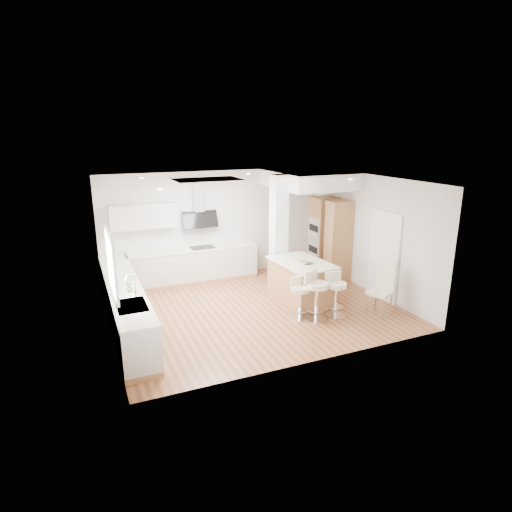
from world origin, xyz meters
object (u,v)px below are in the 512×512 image
bar_stool_a (300,296)px  bar_stool_b (316,293)px  bar_stool_c (336,292)px  peninsula (301,281)px  dining_chair (383,285)px

bar_stool_a → bar_stool_b: size_ratio=0.86×
bar_stool_a → bar_stool_c: bar_stool_c is taller
peninsula → bar_stool_b: (-0.23, -1.02, 0.10)m
peninsula → bar_stool_c: size_ratio=1.71×
bar_stool_c → peninsula: bearing=104.6°
bar_stool_b → bar_stool_c: bar_stool_b is taller
bar_stool_c → dining_chair: dining_chair is taller
peninsula → bar_stool_c: bearing=-80.4°
bar_stool_c → bar_stool_b: bearing=-179.3°
bar_stool_a → bar_stool_b: (0.26, -0.19, 0.08)m
bar_stool_a → dining_chair: size_ratio=0.76×
bar_stool_a → bar_stool_b: bearing=-30.9°
bar_stool_a → bar_stool_c: 0.77m
bar_stool_b → peninsula: bearing=53.2°
peninsula → bar_stool_c: (0.25, -1.02, 0.06)m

